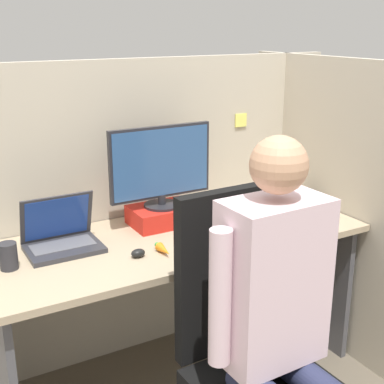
{
  "coord_description": "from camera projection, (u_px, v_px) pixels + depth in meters",
  "views": [
    {
      "loc": [
        -1.04,
        -1.61,
        1.64
      ],
      "look_at": [
        -0.02,
        0.17,
        0.99
      ],
      "focal_mm": 50.0,
      "sensor_mm": 36.0,
      "label": 1
    }
  ],
  "objects": [
    {
      "name": "office_chair",
      "position": [
        250.0,
        346.0,
        1.9
      ],
      "size": [
        0.52,
        0.56,
        1.08
      ],
      "color": "black",
      "rests_on": "ground"
    },
    {
      "name": "cubicle_panel_right",
      "position": [
        333.0,
        207.0,
        2.72
      ],
      "size": [
        0.04,
        1.31,
        1.48
      ],
      "color": "#B7AD99",
      "rests_on": "ground"
    },
    {
      "name": "carrot_toy",
      "position": [
        164.0,
        250.0,
        2.17
      ],
      "size": [
        0.04,
        0.12,
        0.04
      ],
      "color": "orange",
      "rests_on": "desk"
    },
    {
      "name": "desk",
      "position": [
        178.0,
        269.0,
        2.42
      ],
      "size": [
        1.67,
        0.67,
        0.74
      ],
      "color": "tan",
      "rests_on": "ground"
    },
    {
      "name": "cubicle_panel_back",
      "position": [
        144.0,
        210.0,
        2.67
      ],
      "size": [
        2.17,
        0.05,
        1.48
      ],
      "color": "#B7AD99",
      "rests_on": "ground"
    },
    {
      "name": "pen_cup",
      "position": [
        8.0,
        256.0,
        2.03
      ],
      "size": [
        0.07,
        0.07,
        0.11
      ],
      "color": "#28282D",
      "rests_on": "desk"
    },
    {
      "name": "person",
      "position": [
        281.0,
        311.0,
        1.7
      ],
      "size": [
        0.48,
        0.41,
        1.32
      ],
      "color": "#282D4C",
      "rests_on": "ground"
    },
    {
      "name": "mouse",
      "position": [
        138.0,
        253.0,
        2.14
      ],
      "size": [
        0.06,
        0.04,
        0.03
      ],
      "color": "black",
      "rests_on": "desk"
    },
    {
      "name": "paper_box",
      "position": [
        161.0,
        215.0,
        2.49
      ],
      "size": [
        0.29,
        0.21,
        0.09
      ],
      "color": "red",
      "rests_on": "desk"
    },
    {
      "name": "stapler",
      "position": [
        301.0,
        199.0,
        2.76
      ],
      "size": [
        0.04,
        0.15,
        0.06
      ],
      "color": "black",
      "rests_on": "desk"
    },
    {
      "name": "monitor",
      "position": [
        160.0,
        166.0,
        2.42
      ],
      "size": [
        0.5,
        0.17,
        0.38
      ],
      "color": "#232328",
      "rests_on": "paper_box"
    },
    {
      "name": "laptop",
      "position": [
        62.0,
        239.0,
        2.21
      ],
      "size": [
        0.3,
        0.22,
        0.23
      ],
      "color": "#2D2D33",
      "rests_on": "desk"
    }
  ]
}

